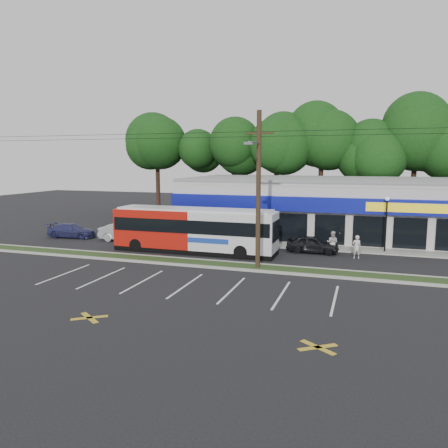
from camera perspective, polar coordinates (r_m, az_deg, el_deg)
ground at (r=28.36m, az=-2.02°, el=-5.85°), size 120.00×120.00×0.00m
grass_strip at (r=29.26m, az=-1.34°, el=-5.28°), size 40.00×1.60×0.12m
curb_south at (r=28.48m, az=-1.91°, el=-5.64°), size 40.00×0.25×0.14m
curb_north at (r=30.04m, az=-0.80°, el=-4.90°), size 40.00×0.25×0.14m
sidewalk at (r=35.77m, az=10.56°, el=-2.93°), size 32.00×2.20×0.10m
strip_mall at (r=42.14m, az=12.58°, el=2.28°), size 25.00×12.55×5.30m
utility_pole at (r=27.60m, az=4.15°, el=5.13°), size 50.00×2.77×10.00m
lamp_post at (r=34.92m, az=20.44°, el=0.77°), size 0.30×0.30×4.25m
tree_line at (r=52.13m, az=12.21°, el=9.76°), size 46.76×6.76×11.83m
metrobus at (r=33.10m, az=-3.88°, el=-0.66°), size 12.54×2.69×3.37m
car_dark at (r=33.65m, az=11.50°, el=-2.60°), size 3.92×1.63×1.33m
car_silver at (r=38.66m, az=-12.48°, el=-1.01°), size 4.95×1.92×1.61m
car_blue at (r=41.87m, az=-19.26°, el=-0.81°), size 4.57×2.29×1.27m
pedestrian_a at (r=32.40m, az=16.93°, el=-2.89°), size 0.68×0.51×1.69m
pedestrian_b at (r=33.53m, az=13.97°, el=-2.37°), size 0.94×0.79×1.73m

